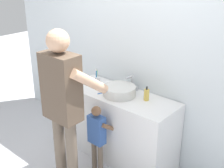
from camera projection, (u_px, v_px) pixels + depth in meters
ground_plane at (104, 166)px, 3.57m from camera, size 14.00×14.00×0.00m
back_wall at (138, 47)px, 3.48m from camera, size 4.40×0.08×2.70m
vanity_cabinet at (120, 126)px, 3.61m from camera, size 1.39×0.54×0.84m
sink_basin at (119, 91)px, 3.41m from camera, size 0.38×0.38×0.11m
faucet at (131, 83)px, 3.56m from camera, size 0.18×0.14×0.18m
toothbrush_cup at (97, 80)px, 3.71m from camera, size 0.07×0.07×0.21m
soap_bottle at (146, 95)px, 3.28m from camera, size 0.06×0.06×0.17m
child_toddler at (97, 133)px, 3.30m from camera, size 0.26×0.26×0.84m
adult_parent at (63, 96)px, 2.95m from camera, size 0.53×0.56×1.71m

